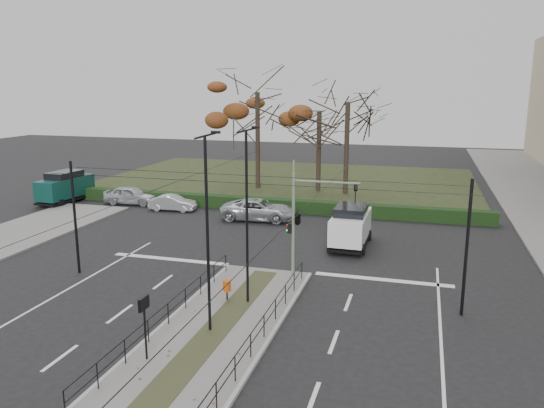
% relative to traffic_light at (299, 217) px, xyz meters
% --- Properties ---
extents(ground, '(140.00, 140.00, 0.00)m').
position_rel_traffic_light_xyz_m(ground, '(-1.77, -4.50, -3.26)').
color(ground, black).
rests_on(ground, ground).
extents(median_island, '(4.40, 15.00, 0.14)m').
position_rel_traffic_light_xyz_m(median_island, '(-1.77, -7.00, -3.19)').
color(median_island, slate).
rests_on(median_island, ground).
extents(park, '(38.00, 26.00, 0.10)m').
position_rel_traffic_light_xyz_m(park, '(-7.77, 27.50, -3.21)').
color(park, black).
rests_on(park, ground).
extents(hedge, '(38.00, 1.00, 1.00)m').
position_rel_traffic_light_xyz_m(hedge, '(-7.77, 14.10, -2.76)').
color(hedge, black).
rests_on(hedge, ground).
extents(median_railing, '(4.14, 13.24, 0.92)m').
position_rel_traffic_light_xyz_m(median_railing, '(-1.77, -7.10, -2.29)').
color(median_railing, black).
rests_on(median_railing, median_island).
extents(catenary, '(20.00, 34.00, 6.00)m').
position_rel_traffic_light_xyz_m(catenary, '(-1.77, -2.88, 0.16)').
color(catenary, black).
rests_on(catenary, ground).
extents(traffic_light, '(3.65, 2.09, 5.37)m').
position_rel_traffic_light_xyz_m(traffic_light, '(0.00, 0.00, 0.00)').
color(traffic_light, slate).
rests_on(traffic_light, median_island).
extents(litter_bin, '(0.36, 0.36, 0.92)m').
position_rel_traffic_light_xyz_m(litter_bin, '(-2.42, -4.04, -2.47)').
color(litter_bin, black).
rests_on(litter_bin, median_island).
extents(info_panel, '(0.13, 0.62, 2.36)m').
position_rel_traffic_light_xyz_m(info_panel, '(-3.28, -9.89, -1.27)').
color(info_panel, black).
rests_on(info_panel, median_island).
extents(streetlamp_median_near, '(0.66, 0.14, 7.95)m').
position_rel_traffic_light_xyz_m(streetlamp_median_near, '(-1.97, -7.12, 0.92)').
color(streetlamp_median_near, black).
rests_on(streetlamp_median_near, median_island).
extents(streetlamp_median_far, '(0.66, 0.14, 7.91)m').
position_rel_traffic_light_xyz_m(streetlamp_median_far, '(-1.42, -4.01, 0.90)').
color(streetlamp_median_far, black).
rests_on(streetlamp_median_far, median_island).
extents(parked_car_first, '(4.64, 2.20, 1.53)m').
position_rel_traffic_light_xyz_m(parked_car_first, '(-17.54, 13.19, -2.50)').
color(parked_car_first, '#B3B6BB').
rests_on(parked_car_first, ground).
extents(parked_car_second, '(3.84, 1.60, 1.23)m').
position_rel_traffic_light_xyz_m(parked_car_second, '(-13.12, 12.05, -2.65)').
color(parked_car_second, '#B3B6BB').
rests_on(parked_car_second, ground).
extents(parked_car_fourth, '(5.69, 2.95, 1.53)m').
position_rel_traffic_light_xyz_m(parked_car_fourth, '(-5.64, 11.03, -2.50)').
color(parked_car_fourth, '#B3B6BB').
rests_on(parked_car_fourth, ground).
extents(white_van, '(2.26, 4.85, 2.54)m').
position_rel_traffic_light_xyz_m(white_van, '(1.79, 6.35, -1.95)').
color(white_van, white).
rests_on(white_van, ground).
extents(green_van, '(2.42, 5.49, 2.66)m').
position_rel_traffic_light_xyz_m(green_van, '(-23.28, 12.37, -1.89)').
color(green_van, '#0C352F').
rests_on(green_van, ground).
extents(rust_tree, '(8.31, 8.31, 11.90)m').
position_rel_traffic_light_xyz_m(rust_tree, '(-9.41, 22.83, 5.87)').
color(rust_tree, black).
rests_on(rust_tree, park).
extents(bare_tree_center, '(6.42, 6.42, 10.92)m').
position_rel_traffic_light_xyz_m(bare_tree_center, '(-0.87, 22.44, 4.45)').
color(bare_tree_center, black).
rests_on(bare_tree_center, park).
extents(bare_tree_near, '(6.55, 6.55, 9.76)m').
position_rel_traffic_light_xyz_m(bare_tree_near, '(-3.52, 23.00, 3.64)').
color(bare_tree_near, black).
rests_on(bare_tree_near, park).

